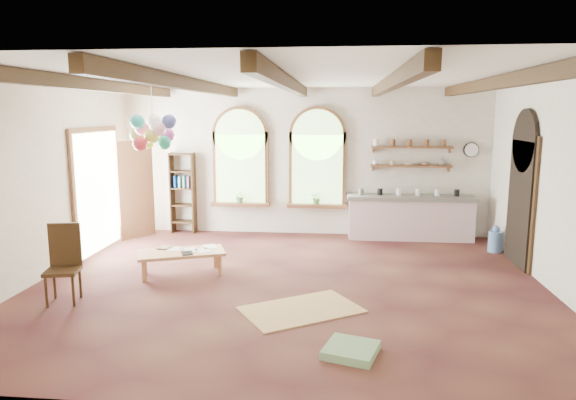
# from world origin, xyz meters

# --- Properties ---
(floor) EXTENTS (8.00, 8.00, 0.00)m
(floor) POSITION_xyz_m (0.00, 0.00, 0.00)
(floor) COLOR brown
(floor) RESTS_ON ground
(ceiling_beams) EXTENTS (6.20, 6.80, 0.18)m
(ceiling_beams) POSITION_xyz_m (0.00, 0.00, 3.10)
(ceiling_beams) COLOR #3D2A13
(ceiling_beams) RESTS_ON ceiling
(window_left) EXTENTS (1.30, 0.28, 2.20)m
(window_left) POSITION_xyz_m (-1.40, 3.43, 1.63)
(window_left) COLOR brown
(window_left) RESTS_ON floor
(window_right) EXTENTS (1.30, 0.28, 2.20)m
(window_right) POSITION_xyz_m (0.30, 3.43, 1.63)
(window_right) COLOR brown
(window_right) RESTS_ON floor
(left_doorway) EXTENTS (0.10, 1.90, 2.50)m
(left_doorway) POSITION_xyz_m (-3.95, 1.80, 1.15)
(left_doorway) COLOR brown
(left_doorway) RESTS_ON floor
(right_doorway) EXTENTS (0.10, 1.30, 2.40)m
(right_doorway) POSITION_xyz_m (3.95, 1.50, 1.10)
(right_doorway) COLOR black
(right_doorway) RESTS_ON floor
(kitchen_counter) EXTENTS (2.68, 0.62, 0.94)m
(kitchen_counter) POSITION_xyz_m (2.30, 3.20, 0.48)
(kitchen_counter) COLOR beige
(kitchen_counter) RESTS_ON floor
(wall_shelf_lower) EXTENTS (1.70, 0.24, 0.04)m
(wall_shelf_lower) POSITION_xyz_m (2.30, 3.38, 1.55)
(wall_shelf_lower) COLOR brown
(wall_shelf_lower) RESTS_ON wall_back
(wall_shelf_upper) EXTENTS (1.70, 0.24, 0.04)m
(wall_shelf_upper) POSITION_xyz_m (2.30, 3.38, 1.95)
(wall_shelf_upper) COLOR brown
(wall_shelf_upper) RESTS_ON wall_back
(wall_clock) EXTENTS (0.32, 0.04, 0.32)m
(wall_clock) POSITION_xyz_m (3.55, 3.45, 1.90)
(wall_clock) COLOR black
(wall_clock) RESTS_ON wall_back
(bookshelf) EXTENTS (0.53, 0.32, 1.80)m
(bookshelf) POSITION_xyz_m (-2.70, 3.32, 0.90)
(bookshelf) COLOR #3D2A13
(bookshelf) RESTS_ON floor
(coffee_table) EXTENTS (1.54, 1.11, 0.40)m
(coffee_table) POSITION_xyz_m (-1.82, 0.31, 0.35)
(coffee_table) COLOR tan
(coffee_table) RESTS_ON floor
(side_chair) EXTENTS (0.53, 0.53, 1.12)m
(side_chair) POSITION_xyz_m (-3.12, -1.07, 0.32)
(side_chair) COLOR #3D2A13
(side_chair) RESTS_ON floor
(floor_mat) EXTENTS (1.83, 1.65, 0.02)m
(floor_mat) POSITION_xyz_m (0.28, -1.06, 0.01)
(floor_mat) COLOR tan
(floor_mat) RESTS_ON floor
(floor_cushion) EXTENTS (0.70, 0.70, 0.10)m
(floor_cushion) POSITION_xyz_m (0.93, -2.30, 0.05)
(floor_cushion) COLOR #739A6A
(floor_cushion) RESTS_ON floor
(water_jug_a) EXTENTS (0.31, 0.31, 0.59)m
(water_jug_a) POSITION_xyz_m (3.10, 3.20, 0.26)
(water_jug_a) COLOR #608CCE
(water_jug_a) RESTS_ON floor
(water_jug_b) EXTENTS (0.27, 0.27, 0.53)m
(water_jug_b) POSITION_xyz_m (3.82, 2.30, 0.23)
(water_jug_b) COLOR #608CCE
(water_jug_b) RESTS_ON floor
(balloon_cluster) EXTENTS (0.90, 0.90, 1.15)m
(balloon_cluster) POSITION_xyz_m (-2.40, 0.80, 2.35)
(balloon_cluster) COLOR silver
(balloon_cluster) RESTS_ON floor
(table_book) EXTENTS (0.22, 0.29, 0.02)m
(table_book) POSITION_xyz_m (-2.26, 0.50, 0.41)
(table_book) COLOR olive
(table_book) RESTS_ON coffee_table
(tablet) EXTENTS (0.26, 0.29, 0.01)m
(tablet) POSITION_xyz_m (-1.69, 0.20, 0.41)
(tablet) COLOR black
(tablet) RESTS_ON coffee_table
(potted_plant_left) EXTENTS (0.27, 0.23, 0.30)m
(potted_plant_left) POSITION_xyz_m (-1.40, 3.32, 0.85)
(potted_plant_left) COLOR #598C4C
(potted_plant_left) RESTS_ON window_left
(potted_plant_right) EXTENTS (0.27, 0.23, 0.30)m
(potted_plant_right) POSITION_xyz_m (0.30, 3.32, 0.85)
(potted_plant_right) COLOR #598C4C
(potted_plant_right) RESTS_ON window_right
(shelf_cup_a) EXTENTS (0.12, 0.10, 0.10)m
(shelf_cup_a) POSITION_xyz_m (1.55, 3.38, 1.62)
(shelf_cup_a) COLOR white
(shelf_cup_a) RESTS_ON wall_shelf_lower
(shelf_cup_b) EXTENTS (0.10, 0.10, 0.09)m
(shelf_cup_b) POSITION_xyz_m (1.90, 3.38, 1.62)
(shelf_cup_b) COLOR beige
(shelf_cup_b) RESTS_ON wall_shelf_lower
(shelf_bowl_a) EXTENTS (0.22, 0.22, 0.05)m
(shelf_bowl_a) POSITION_xyz_m (2.25, 3.38, 1.60)
(shelf_bowl_a) COLOR beige
(shelf_bowl_a) RESTS_ON wall_shelf_lower
(shelf_bowl_b) EXTENTS (0.20, 0.20, 0.06)m
(shelf_bowl_b) POSITION_xyz_m (2.60, 3.38, 1.60)
(shelf_bowl_b) COLOR #8C664C
(shelf_bowl_b) RESTS_ON wall_shelf_lower
(shelf_vase) EXTENTS (0.18, 0.18, 0.19)m
(shelf_vase) POSITION_xyz_m (2.95, 3.38, 1.67)
(shelf_vase) COLOR slate
(shelf_vase) RESTS_ON wall_shelf_lower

